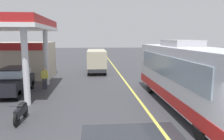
# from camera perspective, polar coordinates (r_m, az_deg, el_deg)

# --- Properties ---
(ground) EXTENTS (120.00, 120.00, 0.00)m
(ground) POSITION_cam_1_polar(r_m,az_deg,el_deg) (25.14, 1.38, -0.20)
(ground) COLOR #38383D
(lane_divider_stripe) EXTENTS (0.16, 50.00, 0.01)m
(lane_divider_stripe) POSITION_cam_1_polar(r_m,az_deg,el_deg) (20.25, 2.97, -2.32)
(lane_divider_stripe) COLOR #D8CC4C
(lane_divider_stripe) RESTS_ON ground
(coach_bus_main) EXTENTS (2.60, 11.04, 3.69)m
(coach_bus_main) POSITION_cam_1_polar(r_m,az_deg,el_deg) (12.40, 19.27, -1.66)
(coach_bus_main) COLOR silver
(coach_bus_main) RESTS_ON ground
(gas_station_roadside) EXTENTS (9.10, 11.95, 5.10)m
(gas_station_roadside) POSITION_cam_1_polar(r_m,az_deg,el_deg) (20.64, -26.38, 4.35)
(gas_station_roadside) COLOR #B21E1E
(gas_station_roadside) RESTS_ON ground
(car_at_pump) EXTENTS (1.70, 4.20, 1.82)m
(car_at_pump) POSITION_cam_1_polar(r_m,az_deg,el_deg) (16.09, -24.55, -2.26)
(car_at_pump) COLOR black
(car_at_pump) RESTS_ON ground
(minibus_opposing_lane) EXTENTS (2.04, 6.13, 2.44)m
(minibus_opposing_lane) POSITION_cam_1_polar(r_m,az_deg,el_deg) (24.25, -4.14, 2.96)
(minibus_opposing_lane) COLOR #BFB799
(minibus_opposing_lane) RESTS_ON ground
(motorcycle_parked_forecourt) EXTENTS (0.55, 1.80, 0.92)m
(motorcycle_parked_forecourt) POSITION_cam_1_polar(r_m,az_deg,el_deg) (10.90, -22.99, -10.15)
(motorcycle_parked_forecourt) COLOR black
(motorcycle_parked_forecourt) RESTS_ON ground
(pedestrian_near_pump) EXTENTS (0.55, 0.22, 1.66)m
(pedestrian_near_pump) POSITION_cam_1_polar(r_m,az_deg,el_deg) (16.77, -17.47, -1.75)
(pedestrian_near_pump) COLOR #33333F
(pedestrian_near_pump) RESTS_ON ground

